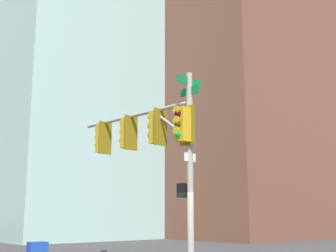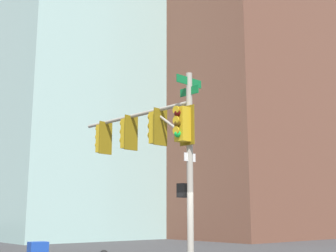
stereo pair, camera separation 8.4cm
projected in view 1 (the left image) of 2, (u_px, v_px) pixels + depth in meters
signal_pole_assembly at (150, 139)px, 14.26m from camera, size 5.49×1.11×6.02m
building_brick_nearside at (198, 40)px, 46.59m from camera, size 23.46×14.18×39.18m
building_brick_midblock at (179, 75)px, 65.17m from camera, size 17.09×15.50×43.28m
building_brick_farside at (149, 101)px, 70.06m from camera, size 18.00×18.12×38.43m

